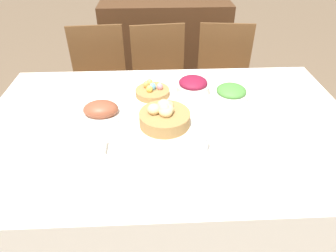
{
  "coord_description": "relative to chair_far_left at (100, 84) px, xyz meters",
  "views": [
    {
      "loc": [
        -0.06,
        -1.22,
        1.64
      ],
      "look_at": [
        -0.01,
        -0.09,
        0.82
      ],
      "focal_mm": 32.0,
      "sensor_mm": 36.0,
      "label": 1
    }
  ],
  "objects": [
    {
      "name": "dining_table",
      "position": [
        0.5,
        -0.92,
        -0.12
      ],
      "size": [
        1.88,
        1.19,
        0.78
      ],
      "color": "white",
      "rests_on": "ground"
    },
    {
      "name": "fork",
      "position": [
        0.25,
        -1.31,
        0.27
      ],
      "size": [
        0.02,
        0.19,
        0.0
      ],
      "rotation": [
        0.0,
        0.0,
        0.07
      ],
      "color": "#B7B7BC",
      "rests_on": "dining_table"
    },
    {
      "name": "chair_far_left",
      "position": [
        0.0,
        0.0,
        0.0
      ],
      "size": [
        0.45,
        0.45,
        0.93
      ],
      "rotation": [
        0.0,
        0.0,
        0.07
      ],
      "color": "brown",
      "rests_on": "ground"
    },
    {
      "name": "butter_dish",
      "position": [
        0.15,
        -1.12,
        0.28
      ],
      "size": [
        0.13,
        0.08,
        0.03
      ],
      "color": "silver",
      "rests_on": "dining_table"
    },
    {
      "name": "egg_basket",
      "position": [
        0.42,
        -0.65,
        0.29
      ],
      "size": [
        0.19,
        0.19,
        0.08
      ],
      "color": "#9E7542",
      "rests_on": "dining_table"
    },
    {
      "name": "knife",
      "position": [
        0.56,
        -1.31,
        0.27
      ],
      "size": [
        0.02,
        0.19,
        0.0
      ],
      "rotation": [
        0.0,
        0.0,
        0.07
      ],
      "color": "#B7B7BC",
      "rests_on": "dining_table"
    },
    {
      "name": "green_salad_bowl",
      "position": [
        0.85,
        -0.74,
        0.31
      ],
      "size": [
        0.19,
        0.19,
        0.09
      ],
      "color": "silver",
      "rests_on": "dining_table"
    },
    {
      "name": "beet_salad_bowl",
      "position": [
        0.65,
        -0.64,
        0.31
      ],
      "size": [
        0.19,
        0.19,
        0.1
      ],
      "color": "silver",
      "rests_on": "dining_table"
    },
    {
      "name": "spoon",
      "position": [
        0.59,
        -1.31,
        0.27
      ],
      "size": [
        0.02,
        0.19,
        0.0
      ],
      "rotation": [
        0.0,
        0.0,
        -0.07
      ],
      "color": "#B7B7BC",
      "rests_on": "dining_table"
    },
    {
      "name": "chair_far_right",
      "position": [
        0.99,
        -0.0,
        0.0
      ],
      "size": [
        0.46,
        0.46,
        0.93
      ],
      "rotation": [
        0.0,
        0.0,
        -0.11
      ],
      "color": "brown",
      "rests_on": "ground"
    },
    {
      "name": "sideboard",
      "position": [
        0.55,
        0.77,
        -0.04
      ],
      "size": [
        1.22,
        0.44,
        0.94
      ],
      "color": "#4C2D19",
      "rests_on": "ground"
    },
    {
      "name": "ham_platter",
      "position": [
        0.16,
        -0.84,
        0.29
      ],
      "size": [
        0.27,
        0.19,
        0.08
      ],
      "color": "silver",
      "rests_on": "dining_table"
    },
    {
      "name": "bread_basket",
      "position": [
        0.48,
        -0.94,
        0.31
      ],
      "size": [
        0.25,
        0.25,
        0.12
      ],
      "color": "#9E7542",
      "rests_on": "dining_table"
    },
    {
      "name": "chair_far_center",
      "position": [
        0.48,
        -0.0,
        0.0
      ],
      "size": [
        0.46,
        0.46,
        0.93
      ],
      "rotation": [
        0.0,
        0.0,
        0.11
      ],
      "color": "brown",
      "rests_on": "ground"
    },
    {
      "name": "dinner_plate",
      "position": [
        0.41,
        -1.31,
        0.27
      ],
      "size": [
        0.26,
        0.26,
        0.01
      ],
      "color": "silver",
      "rests_on": "dining_table"
    },
    {
      "name": "ground_plane",
      "position": [
        0.5,
        -0.92,
        -0.51
      ],
      "size": [
        12.0,
        12.0,
        0.0
      ],
      "primitive_type": "plane",
      "color": "brown"
    },
    {
      "name": "drinking_cup",
      "position": [
        0.63,
        -1.14,
        0.31
      ],
      "size": [
        0.07,
        0.07,
        0.08
      ],
      "color": "silver",
      "rests_on": "dining_table"
    }
  ]
}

